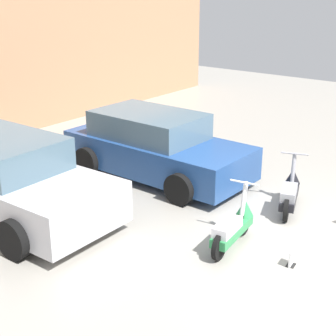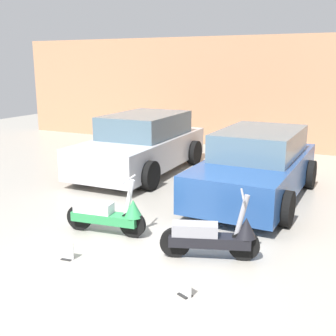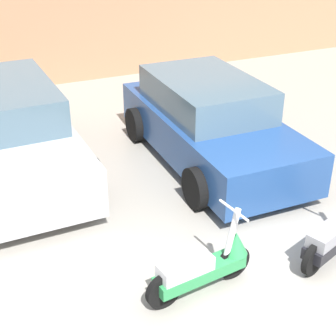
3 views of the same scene
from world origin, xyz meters
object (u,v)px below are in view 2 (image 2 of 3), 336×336
placard_near_left_scooter (67,252)px  car_rear_left (142,144)px  scooter_front_right (214,236)px  scooter_front_left (109,214)px  car_rear_center (257,166)px  placard_near_right_scooter (185,287)px

placard_near_left_scooter → car_rear_left: bearing=107.2°
scooter_front_right → placard_near_left_scooter: size_ratio=5.28×
car_rear_left → placard_near_left_scooter: car_rear_left is taller
scooter_front_left → car_rear_left: size_ratio=0.32×
car_rear_center → placard_near_left_scooter: bearing=-21.9°
car_rear_center → placard_near_left_scooter: car_rear_center is taller
scooter_front_left → placard_near_left_scooter: 1.07m
scooter_front_right → car_rear_left: (-3.42, 4.00, 0.35)m
scooter_front_left → placard_near_right_scooter: 2.25m
scooter_front_left → placard_near_right_scooter: scooter_front_left is taller
car_rear_center → scooter_front_left: bearing=-28.2°
car_rear_left → placard_near_left_scooter: bearing=16.1°
scooter_front_right → placard_near_left_scooter: 2.12m
scooter_front_right → car_rear_left: 5.27m
scooter_front_left → placard_near_left_scooter: bearing=-98.8°
scooter_front_right → car_rear_center: size_ratio=0.33×
scooter_front_left → placard_near_left_scooter: size_ratio=5.42×
scooter_front_left → scooter_front_right: 1.87m
car_rear_left → car_rear_center: car_rear_left is taller
car_rear_center → car_rear_left: bearing=-104.7°
car_rear_center → placard_near_right_scooter: bearing=3.9°
placard_near_left_scooter → car_rear_center: bearing=67.3°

